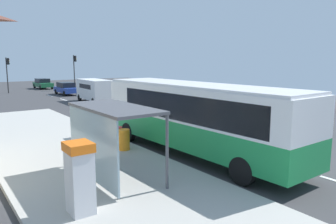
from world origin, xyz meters
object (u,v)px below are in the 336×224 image
at_px(sedan_near, 66,88).
at_px(traffic_light_far_side, 8,69).
at_px(sedan_far, 43,83).
at_px(ticket_machine, 80,177).
at_px(traffic_light_near_side, 75,67).
at_px(recycling_bin_orange, 124,140).
at_px(white_van, 94,89).
at_px(recycling_bin_blue, 110,134).
at_px(bus_shelter, 106,124).
at_px(bus, 194,114).
at_px(recycling_bin_red, 117,137).

height_order(sedan_near, traffic_light_far_side, traffic_light_far_side).
height_order(sedan_far, ticket_machine, ticket_machine).
distance_m(sedan_far, traffic_light_near_side, 6.45).
bearing_deg(sedan_far, traffic_light_near_side, -57.42).
height_order(sedan_near, recycling_bin_orange, sedan_near).
relative_size(white_van, recycling_bin_blue, 5.53).
xyz_separation_m(recycling_bin_orange, bus_shelter, (-2.21, -2.92, 1.44)).
height_order(sedan_far, recycling_bin_blue, sedan_far).
bearing_deg(sedan_far, ticket_machine, -103.74).
bearing_deg(sedan_far, recycling_bin_orange, -99.79).
xyz_separation_m(sedan_near, bus_shelter, (-8.71, -29.97, 1.31)).
distance_m(sedan_near, bus_shelter, 31.24).
bearing_deg(sedan_near, bus_shelter, -106.20).
bearing_deg(bus, traffic_light_near_side, 78.24).
bearing_deg(ticket_machine, traffic_light_far_side, 82.57).
bearing_deg(recycling_bin_blue, recycling_bin_orange, -90.00).
height_order(bus, white_van, bus).
relative_size(bus, recycling_bin_blue, 11.65).
height_order(traffic_light_far_side, bus_shelter, traffic_light_far_side).
bearing_deg(bus_shelter, white_van, 67.78).
relative_size(traffic_light_near_side, traffic_light_far_side, 1.08).
xyz_separation_m(sedan_near, traffic_light_near_side, (3.20, 5.60, 2.51)).
height_order(sedan_far, traffic_light_near_side, traffic_light_near_side).
relative_size(recycling_bin_red, recycling_bin_blue, 1.00).
relative_size(white_van, recycling_bin_orange, 5.53).
xyz_separation_m(white_van, sedan_far, (0.10, 19.50, -0.55)).
height_order(bus, sedan_far, bus).
bearing_deg(sedan_near, bus, -97.86).
distance_m(bus, traffic_light_near_side, 35.42).
height_order(sedan_near, recycling_bin_red, sedan_near).
bearing_deg(traffic_light_far_side, recycling_bin_red, -91.93).
relative_size(bus, white_van, 2.10).
height_order(recycling_bin_orange, traffic_light_near_side, traffic_light_near_side).
bearing_deg(recycling_bin_red, sedan_far, 80.03).
height_order(white_van, bus_shelter, bus_shelter).
relative_size(sedan_near, sedan_far, 1.00).
bearing_deg(sedan_far, recycling_bin_red, -99.97).
bearing_deg(recycling_bin_blue, traffic_light_far_side, 88.03).
bearing_deg(traffic_light_near_side, bus_shelter, -108.51).
bearing_deg(white_van, sedan_near, 89.37).
bearing_deg(ticket_machine, recycling_bin_orange, 51.07).
xyz_separation_m(ticket_machine, recycling_bin_orange, (3.89, 4.81, -0.52)).
bearing_deg(sedan_near, recycling_bin_blue, -104.21).
height_order(white_van, sedan_far, white_van).
xyz_separation_m(sedan_far, recycling_bin_blue, (-6.50, -36.27, -0.14)).
xyz_separation_m(sedan_near, traffic_light_far_side, (-5.39, 6.40, 2.28)).
bearing_deg(recycling_bin_red, sedan_near, 76.15).
height_order(recycling_bin_blue, traffic_light_far_side, traffic_light_far_side).
bearing_deg(bus_shelter, recycling_bin_red, 58.57).
bearing_deg(recycling_bin_red, traffic_light_near_side, 73.12).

